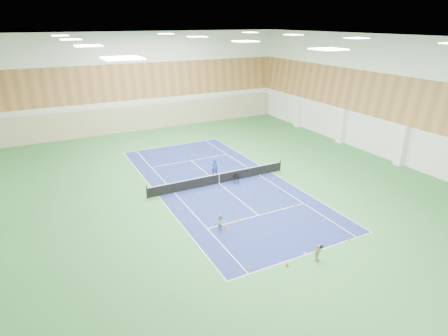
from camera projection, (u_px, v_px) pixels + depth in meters
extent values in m
plane|color=#327539|center=(219.00, 184.00, 32.49)|extent=(40.00, 40.00, 0.00)
cube|color=navy|center=(219.00, 184.00, 32.49)|extent=(10.97, 23.77, 0.01)
cube|color=#C6B793|center=(151.00, 117.00, 48.21)|extent=(35.40, 0.16, 3.20)
imported|color=#213A9B|center=(215.00, 168.00, 33.84)|extent=(0.68, 0.56, 1.60)
imported|color=#9D9DA5|center=(221.00, 223.00, 25.00)|extent=(0.68, 0.58, 1.22)
imported|color=tan|center=(318.00, 253.00, 21.88)|extent=(0.69, 0.46, 1.09)
cone|color=#FF480D|center=(225.00, 227.00, 25.52)|extent=(0.19, 0.19, 0.21)
cone|color=orange|center=(238.00, 219.00, 26.42)|extent=(0.22, 0.22, 0.24)
cone|color=#DA5E0B|center=(262.00, 209.00, 27.91)|extent=(0.17, 0.17, 0.19)
cone|color=#F1410C|center=(296.00, 205.00, 28.58)|extent=(0.19, 0.19, 0.21)
cone|color=orange|center=(249.00, 267.00, 21.35)|extent=(0.19, 0.19, 0.21)
cone|color=red|center=(287.00, 264.00, 21.55)|extent=(0.22, 0.22, 0.24)
cone|color=orange|center=(318.00, 246.00, 23.39)|extent=(0.19, 0.19, 0.21)
cone|color=#FF590D|center=(349.00, 239.00, 24.10)|extent=(0.20, 0.20, 0.22)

